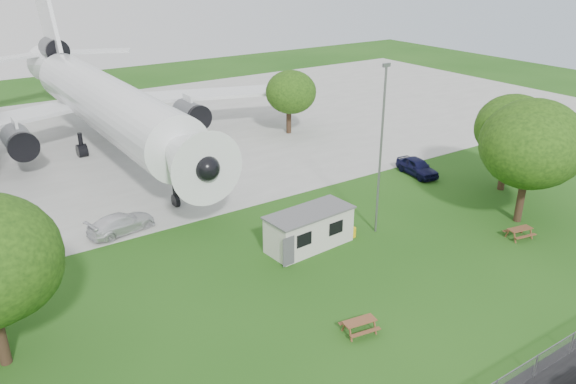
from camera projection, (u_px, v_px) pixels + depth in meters
ground at (342, 309)px, 31.88m from camera, size 160.00×160.00×0.00m
concrete_apron at (120, 140)px, 60.85m from camera, size 120.00×46.00×0.03m
airliner at (101, 99)px, 56.14m from camera, size 46.36×47.73×17.69m
site_cabin at (309, 229)px, 38.25m from camera, size 6.84×3.14×2.62m
picnic_west at (359, 332)px, 29.87m from camera, size 2.02×1.77×0.76m
picnic_east at (518, 238)px, 39.86m from camera, size 2.04×1.80×0.76m
lamp_mast at (381, 153)px, 38.51m from camera, size 0.16×0.16×12.00m
tree_east_front at (530, 145)px, 40.09m from camera, size 7.48×7.48×9.78m
tree_east_back at (510, 128)px, 46.03m from camera, size 6.86×6.86×8.92m
tree_far_apron at (289, 93)px, 61.58m from camera, size 6.17×6.17×7.67m
car_ne_hatch at (417, 167)px, 51.00m from camera, size 2.44×4.78×1.56m
car_apron_van at (121, 223)px, 40.40m from camera, size 5.24×2.95×1.43m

